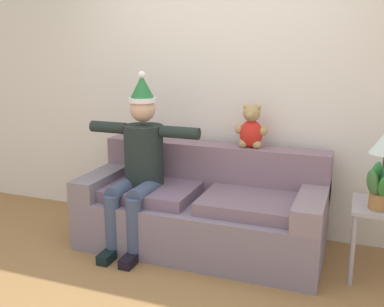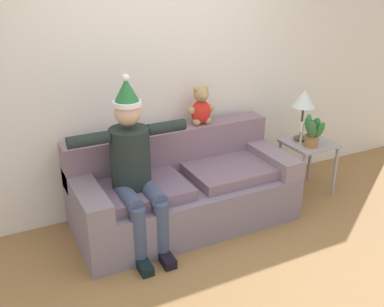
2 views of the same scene
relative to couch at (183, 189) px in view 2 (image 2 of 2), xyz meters
name	(u,v)px [view 2 (image 2 of 2)]	position (x,y,z in m)	size (l,w,h in m)	color
ground_plane	(239,280)	(0.00, -1.02, -0.33)	(10.00, 10.00, 0.00)	olive
back_wall	(158,72)	(0.00, 0.53, 1.02)	(7.00, 0.10, 2.70)	silver
couch	(183,189)	(0.00, 0.00, 0.00)	(2.06, 0.91, 0.85)	slate
person_seated	(134,165)	(-0.52, -0.17, 0.43)	(1.02, 0.77, 1.51)	#1E2826
teddy_bear	(201,107)	(0.34, 0.28, 0.69)	(0.29, 0.17, 0.38)	red
side_table	(308,151)	(1.46, -0.06, 0.15)	(0.49, 0.46, 0.58)	#9C95A0
table_lamp	(304,101)	(1.41, 0.03, 0.67)	(0.24, 0.24, 0.55)	brown
potted_plant	(313,131)	(1.38, -0.17, 0.41)	(0.23, 0.27, 0.36)	#98653A
candle_tall	(302,130)	(1.32, -0.08, 0.40)	(0.04, 0.04, 0.25)	beige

